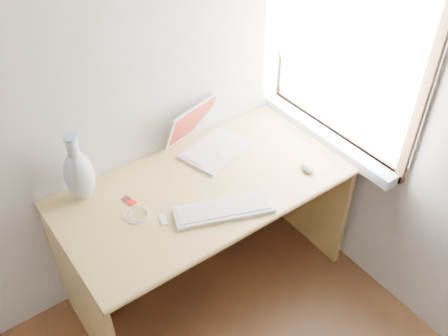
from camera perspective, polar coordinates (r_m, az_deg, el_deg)
window at (r=2.57m, az=13.26°, el=12.53°), size 0.11×0.99×1.10m
desk at (r=2.68m, az=-3.12°, el=-4.32°), size 1.47×0.73×0.77m
laptop at (r=2.67m, az=-1.52°, el=3.37°), size 0.40×0.38×0.24m
external_keyboard at (r=2.33m, az=0.02°, el=-4.78°), size 0.48×0.30×0.02m
mouse at (r=2.58m, az=9.58°, el=0.06°), size 0.07×0.10×0.03m
ipod at (r=2.42m, az=-10.83°, el=-3.68°), size 0.05×0.08×0.01m
cable_coil at (r=2.35m, az=-9.99°, el=-5.31°), size 0.16×0.16×0.01m
remote at (r=2.31m, az=-6.94°, el=-5.85°), size 0.04×0.08×0.01m
vase at (r=2.40m, az=-16.24°, el=-0.62°), size 0.14×0.14×0.36m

